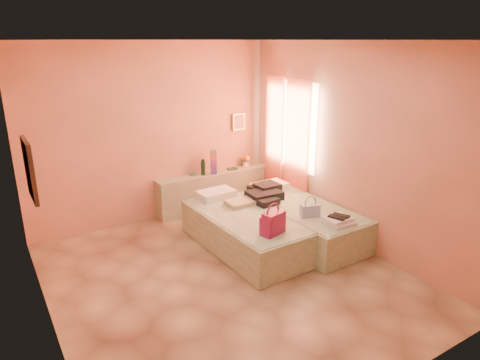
# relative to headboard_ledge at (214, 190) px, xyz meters

# --- Properties ---
(ground) EXTENTS (4.50, 4.50, 0.00)m
(ground) POSITION_rel_headboard_ledge_xyz_m (-0.98, -2.10, -0.33)
(ground) COLOR tan
(ground) RESTS_ON ground
(room_walls) EXTENTS (4.02, 4.51, 2.81)m
(room_walls) POSITION_rel_headboard_ledge_xyz_m (-0.77, -1.53, 1.46)
(room_walls) COLOR #ED967E
(room_walls) RESTS_ON ground
(headboard_ledge) EXTENTS (2.05, 0.30, 0.65)m
(headboard_ledge) POSITION_rel_headboard_ledge_xyz_m (0.00, 0.00, 0.00)
(headboard_ledge) COLOR #ABB493
(headboard_ledge) RESTS_ON ground
(bed_left) EXTENTS (0.95, 2.02, 0.50)m
(bed_left) POSITION_rel_headboard_ledge_xyz_m (-0.38, -1.55, -0.08)
(bed_left) COLOR beige
(bed_left) RESTS_ON ground
(bed_right) EXTENTS (0.95, 2.02, 0.50)m
(bed_right) POSITION_rel_headboard_ledge_xyz_m (0.52, -1.70, -0.08)
(bed_right) COLOR beige
(bed_right) RESTS_ON ground
(water_bottle) EXTENTS (0.09, 0.09, 0.26)m
(water_bottle) POSITION_rel_headboard_ledge_xyz_m (-0.22, -0.03, 0.46)
(water_bottle) COLOR #143722
(water_bottle) RESTS_ON headboard_ledge
(rainbow_box) EXTENTS (0.12, 0.12, 0.42)m
(rainbow_box) POSITION_rel_headboard_ledge_xyz_m (-0.04, -0.06, 0.53)
(rainbow_box) COLOR #921247
(rainbow_box) RESTS_ON headboard_ledge
(small_dish) EXTENTS (0.15, 0.15, 0.03)m
(small_dish) POSITION_rel_headboard_ledge_xyz_m (-0.38, 0.04, 0.34)
(small_dish) COLOR #49865B
(small_dish) RESTS_ON headboard_ledge
(green_book) EXTENTS (0.17, 0.13, 0.03)m
(green_book) POSITION_rel_headboard_ledge_xyz_m (0.35, -0.02, 0.34)
(green_book) COLOR #274A30
(green_book) RESTS_ON headboard_ledge
(flower_vase) EXTENTS (0.24, 0.24, 0.24)m
(flower_vase) POSITION_rel_headboard_ledge_xyz_m (0.67, 0.04, 0.45)
(flower_vase) COLOR silver
(flower_vase) RESTS_ON headboard_ledge
(magenta_handbag) EXTENTS (0.34, 0.24, 0.29)m
(magenta_handbag) POSITION_rel_headboard_ledge_xyz_m (-0.39, -2.23, 0.32)
(magenta_handbag) COLOR #921247
(magenta_handbag) RESTS_ON bed_left
(khaki_garment) EXTENTS (0.39, 0.32, 0.07)m
(khaki_garment) POSITION_rel_headboard_ledge_xyz_m (-0.22, -1.19, 0.21)
(khaki_garment) COLOR tan
(khaki_garment) RESTS_ON bed_left
(clothes_pile) EXTENTS (0.58, 0.58, 0.16)m
(clothes_pile) POSITION_rel_headboard_ledge_xyz_m (0.26, -1.19, 0.26)
(clothes_pile) COLOR black
(clothes_pile) RESTS_ON bed_right
(blue_handbag) EXTENTS (0.29, 0.19, 0.17)m
(blue_handbag) POSITION_rel_headboard_ledge_xyz_m (0.37, -2.06, 0.26)
(blue_handbag) COLOR #4360A2
(blue_handbag) RESTS_ON bed_right
(towel_stack) EXTENTS (0.37, 0.33, 0.10)m
(towel_stack) POSITION_rel_headboard_ledge_xyz_m (0.51, -2.48, 0.23)
(towel_stack) COLOR silver
(towel_stack) RESTS_ON bed_right
(sandal_pair) EXTENTS (0.23, 0.26, 0.02)m
(sandal_pair) POSITION_rel_headboard_ledge_xyz_m (0.51, -2.48, 0.29)
(sandal_pair) COLOR black
(sandal_pair) RESTS_ON towel_stack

